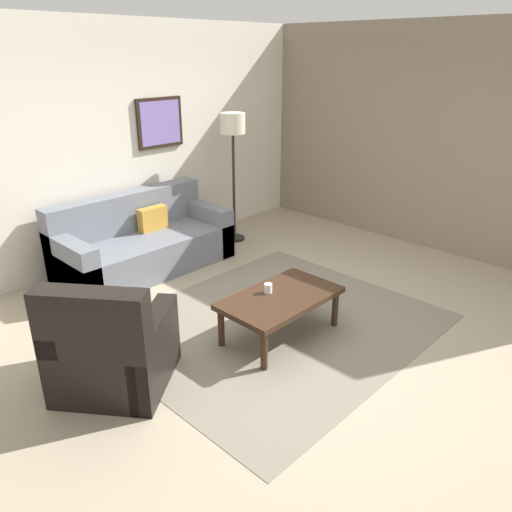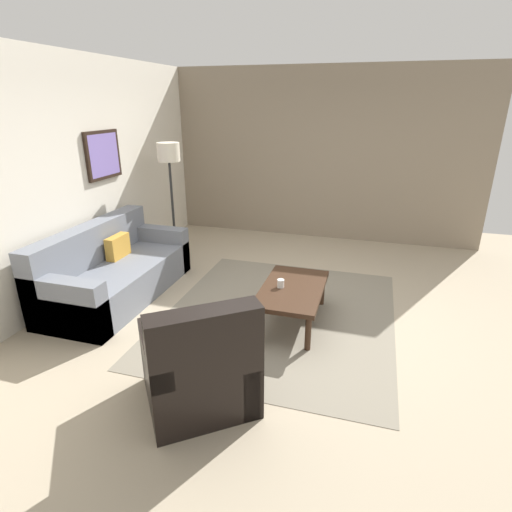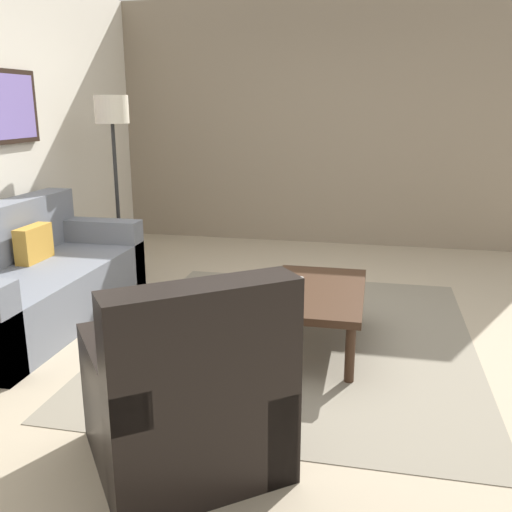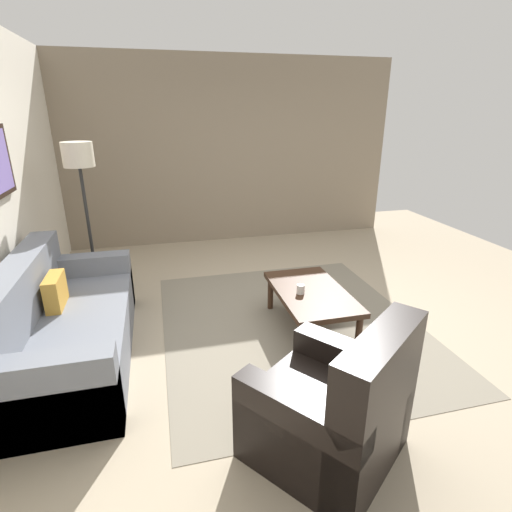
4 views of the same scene
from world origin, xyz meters
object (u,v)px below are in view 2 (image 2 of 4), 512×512
cup (281,283)px  framed_artwork (103,155)px  armchair_leather (201,372)px  coffee_table (292,291)px  lamp_standing (169,164)px  couch_main (112,273)px

cup → framed_artwork: 2.90m
armchair_leather → coffee_table: bearing=-15.8°
framed_artwork → cup: bearing=-106.4°
coffee_table → framed_artwork: 3.03m
armchair_leather → framed_artwork: bearing=45.8°
cup → lamp_standing: (1.49, 2.01, 0.96)m
armchair_leather → couch_main: bearing=51.0°
armchair_leather → framed_artwork: 3.40m
cup → couch_main: bearing=88.7°
couch_main → coffee_table: bearing=-90.4°
armchair_leather → coffee_table: size_ratio=1.02×
coffee_table → cup: size_ratio=12.64×
couch_main → lamp_standing: size_ratio=1.19×
coffee_table → framed_artwork: framed_artwork is taller
coffee_table → framed_artwork: bearing=75.0°
couch_main → lamp_standing: bearing=-4.8°
cup → lamp_standing: 2.67m
coffee_table → cup: (-0.03, 0.12, 0.09)m
armchair_leather → cup: armchair_leather is taller
lamp_standing → framed_artwork: (-0.74, 0.54, 0.20)m
armchair_leather → framed_artwork: framed_artwork is taller
lamp_standing → coffee_table: bearing=-124.3°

